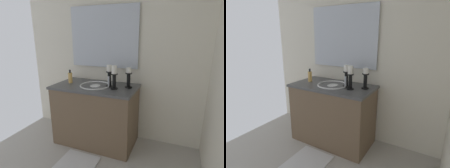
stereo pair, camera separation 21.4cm
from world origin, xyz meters
TOP-DOWN VIEW (x-y plane):
  - wall_left at (-1.49, 0.00)m, footprint 0.04×2.59m
  - vanity_cabinet at (-1.17, -0.06)m, footprint 0.58×1.09m
  - sink_basin at (-1.17, -0.06)m, footprint 0.40×0.40m
  - mirror at (-1.45, -0.06)m, footprint 0.02×0.97m
  - candle_holder_tall at (-1.24, 0.36)m, footprint 0.09×0.09m
  - candle_holder_short at (-1.12, 0.22)m, footprint 0.09×0.09m
  - candle_holder_mid at (-1.20, 0.12)m, footprint 0.09×0.09m
  - soap_bottle at (-1.17, -0.44)m, footprint 0.06×0.06m
  - bath_mat at (-0.54, -0.06)m, footprint 0.60×0.44m

SIDE VIEW (x-z plane):
  - bath_mat at x=-0.54m, z-range 0.00..0.02m
  - vanity_cabinet at x=-1.17m, z-range 0.00..0.81m
  - sink_basin at x=-1.17m, z-range 0.65..0.89m
  - soap_bottle at x=-1.17m, z-range 0.79..0.97m
  - candle_holder_tall at x=-1.24m, z-range 0.81..1.06m
  - candle_holder_mid at x=-1.20m, z-range 0.82..1.09m
  - candle_holder_short at x=-1.12m, z-range 0.82..1.10m
  - wall_left at x=-1.49m, z-range 0.00..2.45m
  - mirror at x=-1.45m, z-range 1.01..1.82m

